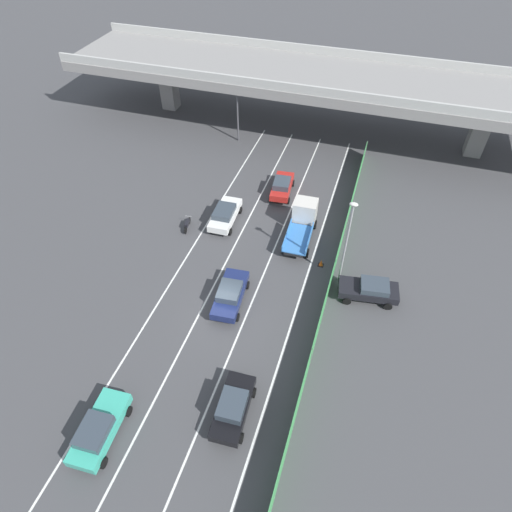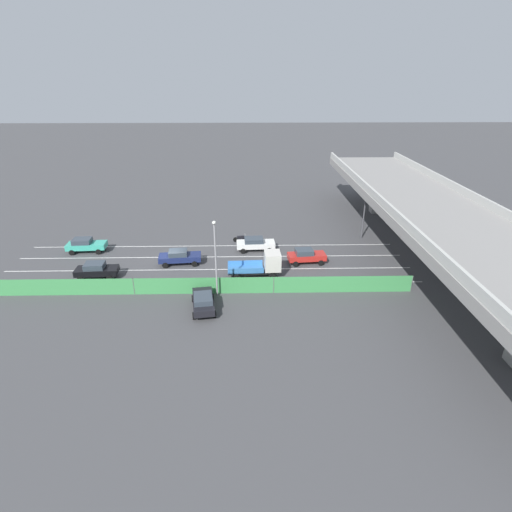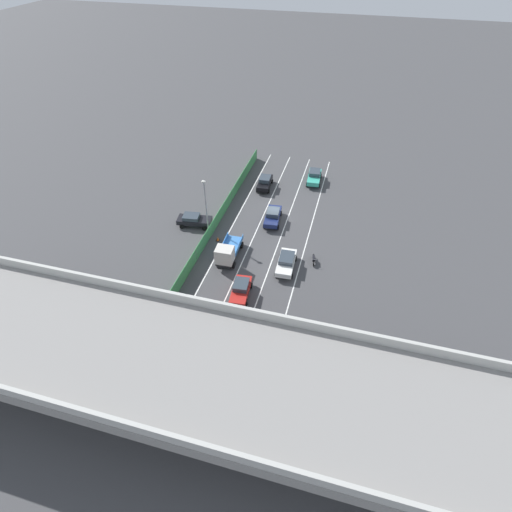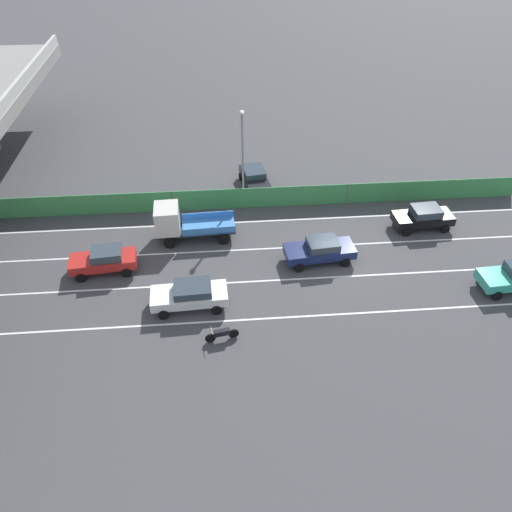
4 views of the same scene
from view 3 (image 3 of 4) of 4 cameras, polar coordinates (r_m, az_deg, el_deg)
ground_plane at (r=54.61m, az=2.77°, el=5.53°), size 300.00×300.00×0.00m
lane_line_left_edge at (r=50.49m, az=7.19°, el=1.87°), size 0.14×44.76×0.01m
lane_line_mid_left at (r=50.89m, az=3.48°, el=2.51°), size 0.14×44.76×0.01m
lane_line_mid_right at (r=51.50m, az=-0.17°, el=3.12°), size 0.14×44.76×0.01m
lane_line_right_edge at (r=52.32m, az=-3.73°, el=3.71°), size 0.14×44.76×0.01m
elevated_overpass at (r=30.90m, az=-9.66°, el=-15.51°), size 56.63×11.45×7.52m
green_fence at (r=52.38m, az=-5.82°, el=4.79°), size 0.10×40.86×1.73m
car_sedan_black at (r=60.72m, az=1.26°, el=10.54°), size 2.20×4.41×1.69m
car_sedan_navy at (r=53.34m, az=2.42°, el=5.78°), size 2.40×4.84×1.66m
car_hatchback_white at (r=46.12m, az=4.35°, el=-0.84°), size 2.24×4.69×1.61m
car_sedan_red at (r=42.74m, az=-2.18°, el=-4.81°), size 2.28×4.40×1.69m
car_taxi_teal at (r=62.80m, az=8.34°, el=11.21°), size 2.26×4.65×1.70m
flatbed_truck_blue at (r=46.59m, az=-4.18°, el=0.44°), size 2.45×5.61×2.72m
motorcycle at (r=47.51m, az=8.22°, el=-0.45°), size 0.62×1.94×0.93m
parked_sedan_dark at (r=53.20m, az=-8.89°, el=5.14°), size 4.65×2.57×1.59m
traffic_light at (r=33.99m, az=3.72°, el=-13.27°), size 3.45×1.09×5.57m
street_lamp at (r=49.45m, az=-7.20°, el=7.55°), size 0.60×0.36×7.69m
traffic_cone at (r=50.57m, az=-5.48°, el=2.46°), size 0.47×0.47×0.57m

